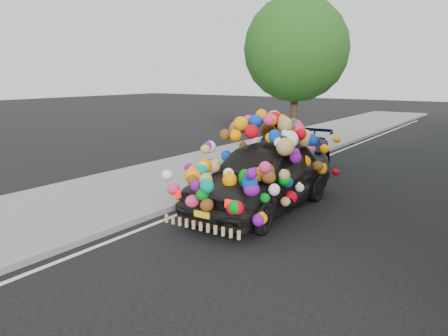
% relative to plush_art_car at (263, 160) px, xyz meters
% --- Properties ---
extents(ground, '(100.00, 100.00, 0.00)m').
position_rel_plush_art_car_xyz_m(ground, '(0.73, -1.57, -1.14)').
color(ground, black).
rests_on(ground, ground).
extents(sidewalk, '(4.00, 60.00, 0.12)m').
position_rel_plush_art_car_xyz_m(sidewalk, '(-3.57, -1.57, -1.08)').
color(sidewalk, gray).
rests_on(sidewalk, ground).
extents(kerb, '(0.15, 60.00, 0.13)m').
position_rel_plush_art_car_xyz_m(kerb, '(-1.62, -1.57, -1.07)').
color(kerb, gray).
rests_on(kerb, ground).
extents(tree_near_sidewalk, '(4.20, 4.20, 6.13)m').
position_rel_plush_art_car_xyz_m(tree_near_sidewalk, '(-3.07, 7.93, 2.89)').
color(tree_near_sidewalk, '#332114').
rests_on(tree_near_sidewalk, ground).
extents(plush_art_car, '(2.30, 4.83, 2.21)m').
position_rel_plush_art_car_xyz_m(plush_art_car, '(0.00, 0.00, 0.00)').
color(plush_art_car, black).
rests_on(plush_art_car, ground).
extents(navy_sedan, '(2.03, 4.60, 1.31)m').
position_rel_plush_art_car_xyz_m(navy_sedan, '(-1.07, 3.07, -0.48)').
color(navy_sedan, black).
rests_on(navy_sedan, ground).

